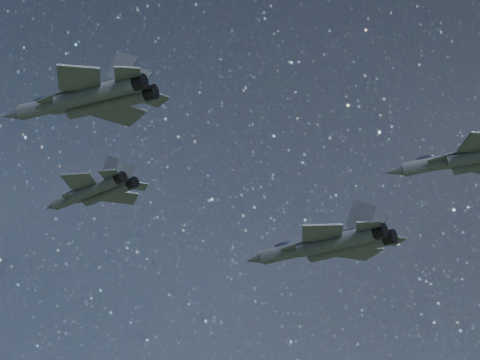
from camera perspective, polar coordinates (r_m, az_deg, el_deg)
The scene contains 4 objects.
jet_lead at distance 91.40m, azimuth -10.31°, elevation -0.77°, with size 15.13×10.76×3.85m.
jet_left at distance 90.79m, azimuth 6.36°, elevation -4.57°, with size 19.76×14.02×5.02m.
jet_right at distance 68.49m, azimuth -10.69°, elevation 5.73°, with size 15.69×10.65×3.94m.
jet_slot at distance 77.98m, azimuth 16.51°, elevation 1.56°, with size 15.60×10.72×3.92m.
Camera 1 is at (46.05, -59.41, 110.83)m, focal length 60.00 mm.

